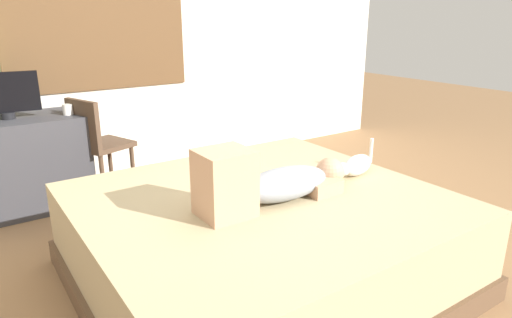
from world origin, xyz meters
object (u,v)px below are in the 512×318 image
tv_monitor (4,95)px  cup (68,109)px  bed (261,240)px  chair_by_desk (96,141)px  desk (27,164)px  cat (356,165)px  person_lying (270,182)px

tv_monitor → cup: 0.44m
cup → bed: bearing=-72.0°
tv_monitor → chair_by_desk: 0.73m
bed → desk: bearing=115.9°
desk → chair_by_desk: (0.51, -0.15, 0.14)m
bed → chair_by_desk: chair_by_desk is taller
cat → cup: 2.26m
bed → cat: cat is taller
bed → person_lying: 0.39m
person_lying → tv_monitor: bearing=116.5°
bed → chair_by_desk: 1.83m
bed → desk: (-0.93, 1.91, 0.11)m
person_lying → cup: 1.99m
person_lying → tv_monitor: 2.25m
tv_monitor → cup: size_ratio=5.83×
bed → cup: size_ratio=23.87×
desk → cup: 0.54m
cat → cup: (-1.27, 1.86, 0.19)m
tv_monitor → chair_by_desk: size_ratio=0.56×
person_lying → tv_monitor: tv_monitor is taller
chair_by_desk → person_lying: bearing=-77.5°
chair_by_desk → cup: bearing=163.3°
bed → person_lying: size_ratio=2.10×
bed → person_lying: (-0.00, -0.09, 0.38)m
desk → chair_by_desk: 0.55m
cup → chair_by_desk: bearing=-16.7°
cup → chair_by_desk: size_ratio=0.10×
tv_monitor → chair_by_desk: tv_monitor is taller
cat → tv_monitor: 2.60m
bed → desk: desk is taller
desk → tv_monitor: (-0.07, -0.00, 0.55)m
cup → cat: bearing=-55.6°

